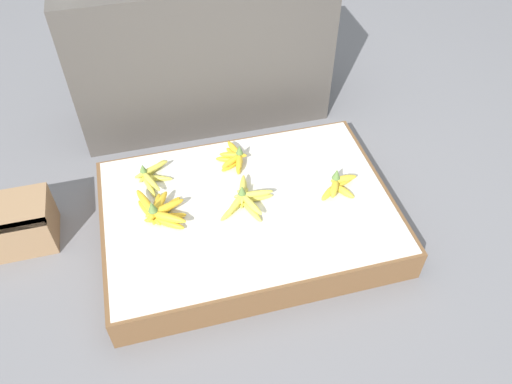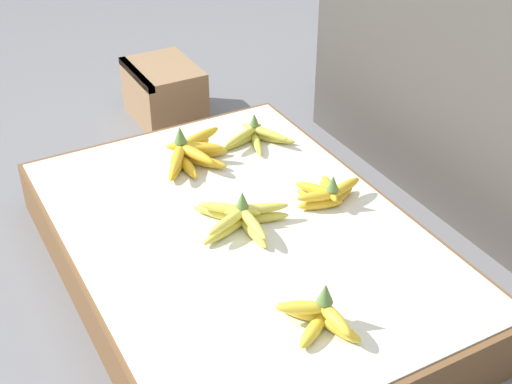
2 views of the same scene
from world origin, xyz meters
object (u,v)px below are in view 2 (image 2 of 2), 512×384
at_px(banana_bunch_middle_left, 190,153).
at_px(banana_bunch_middle_midright, 318,316).
at_px(wooden_crate, 164,92).
at_px(banana_bunch_back_left, 255,136).
at_px(banana_bunch_back_midleft, 327,193).
at_px(banana_bunch_middle_midleft, 241,218).

height_order(banana_bunch_middle_left, banana_bunch_middle_midright, banana_bunch_middle_left).
height_order(wooden_crate, banana_bunch_back_left, banana_bunch_back_left).
relative_size(wooden_crate, banana_bunch_back_midleft, 1.45).
bearing_deg(banana_bunch_middle_midright, banana_bunch_middle_left, 176.60).
bearing_deg(banana_bunch_back_midleft, wooden_crate, -175.28).
bearing_deg(banana_bunch_middle_left, banana_bunch_back_left, 93.04).
relative_size(banana_bunch_middle_midleft, banana_bunch_back_left, 1.12).
height_order(banana_bunch_middle_left, banana_bunch_back_left, banana_bunch_middle_left).
bearing_deg(banana_bunch_middle_midright, wooden_crate, 171.52).
xyz_separation_m(wooden_crate, banana_bunch_middle_midleft, (0.92, -0.17, 0.08)).
relative_size(banana_bunch_back_left, banana_bunch_back_midleft, 1.12).
height_order(wooden_crate, banana_bunch_middle_midright, banana_bunch_middle_midright).
relative_size(wooden_crate, banana_bunch_middle_left, 1.23).
xyz_separation_m(wooden_crate, banana_bunch_middle_left, (0.58, -0.15, 0.08)).
distance_m(banana_bunch_middle_midleft, banana_bunch_middle_midright, 0.40).
relative_size(banana_bunch_middle_left, banana_bunch_middle_midleft, 0.95).
bearing_deg(banana_bunch_middle_left, banana_bunch_middle_midright, -3.40).
distance_m(wooden_crate, banana_bunch_middle_left, 0.60).
height_order(banana_bunch_middle_midleft, banana_bunch_back_left, banana_bunch_middle_midleft).
bearing_deg(banana_bunch_middle_left, banana_bunch_middle_midleft, -3.15).
xyz_separation_m(wooden_crate, banana_bunch_middle_midright, (1.32, -0.20, 0.08)).
bearing_deg(banana_bunch_middle_midright, banana_bunch_back_left, 160.82).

